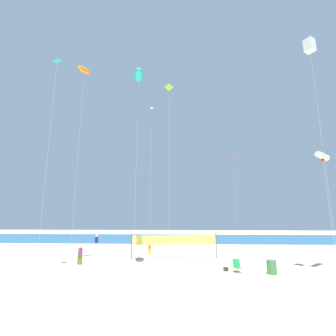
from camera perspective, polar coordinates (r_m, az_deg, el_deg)
name	(u,v)px	position (r m, az deg, el deg)	size (l,w,h in m)	color
ground_plane	(144,286)	(15.80, -5.75, -26.00)	(120.00, 120.00, 0.00)	#D1BC89
ocean_band	(169,238)	(47.63, 0.27, -16.20)	(120.00, 20.00, 0.01)	#28608C
beachgoer_plum_shirt	(80,254)	(23.24, -19.98, -18.52)	(0.37, 0.37, 1.60)	olive
beachgoer_coral_shirt	(149,246)	(28.00, -4.39, -17.86)	(0.36, 0.36, 1.56)	gold
beachgoer_navy_shirt	(96,242)	(32.17, -16.52, -16.33)	(0.42, 0.42, 1.84)	white
folding_beach_chair	(237,265)	(19.99, 15.91, -21.17)	(0.52, 0.65, 0.89)	#1E8C4C
trash_barrel	(272,267)	(20.02, 23.22, -20.65)	(0.66, 0.66, 0.96)	#3F7F4C
volleyball_net	(175,241)	(25.11, 1.56, -16.78)	(8.43, 1.27, 2.40)	#4C4C51
beach_handbag	(226,269)	(20.10, 13.48, -22.17)	(0.35, 0.18, 0.28)	#2D2D33
kite_white_tube	(322,156)	(23.39, 32.59, 2.32)	(1.82, 1.77, 9.09)	silver
kite_cyan_diamond	(56,66)	(23.61, -24.83, 21.01)	(0.70, 0.70, 16.94)	silver
kite_red_diamond	(233,158)	(33.71, 15.09, 2.36)	(0.74, 0.75, 12.20)	silver
kite_white_diamond	(152,111)	(34.81, -3.81, 13.20)	(0.75, 0.76, 19.16)	silver
kite_orange_inflatable	(84,71)	(27.21, -19.14, 20.79)	(1.33, 1.48, 18.68)	silver
kite_white_box	(310,46)	(24.20, 30.37, 23.54)	(0.90, 0.90, 17.83)	silver
kite_lime_diamond	(169,91)	(22.55, 0.24, 17.68)	(0.58, 0.58, 15.53)	silver
kite_cyan_inflatable	(138,75)	(23.38, -6.97, 20.84)	(1.37, 2.72, 17.13)	silver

